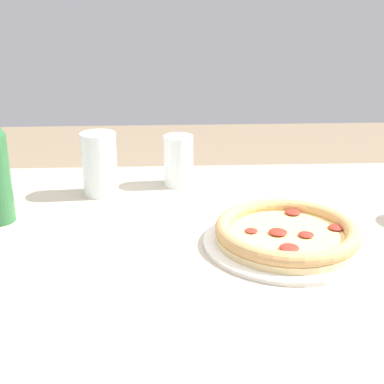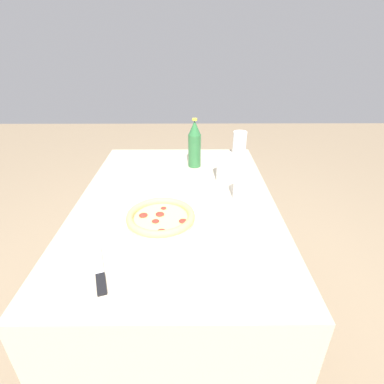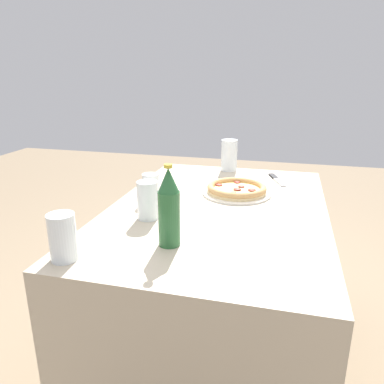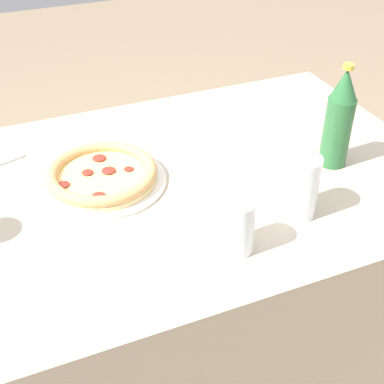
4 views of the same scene
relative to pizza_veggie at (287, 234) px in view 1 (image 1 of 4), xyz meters
The scene contains 3 objects.
pizza_veggie is the anchor object (origin of this frame).
glass_mango_juice 0.36m from the pizza_veggie, 119.46° to the left, with size 0.07×0.07×0.11m.
glass_water 0.44m from the pizza_veggie, 142.69° to the left, with size 0.07×0.07×0.14m.
Camera 1 is at (-0.03, -0.87, 1.17)m, focal length 50.00 mm.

